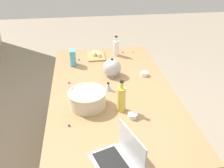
% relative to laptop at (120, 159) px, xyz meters
% --- Properties ---
extents(ground_plane, '(12.00, 12.00, 0.00)m').
position_rel_laptop_xyz_m(ground_plane, '(0.88, -0.07, -0.95)').
color(ground_plane, gray).
extents(island_counter, '(1.96, 1.10, 0.90)m').
position_rel_laptop_xyz_m(island_counter, '(0.88, -0.07, -0.50)').
color(island_counter, olive).
rests_on(island_counter, ground).
extents(laptop, '(0.36, 0.32, 0.22)m').
position_rel_laptop_xyz_m(laptop, '(0.00, 0.00, 0.00)').
color(laptop, '#B7B7BC').
rests_on(laptop, island_counter).
extents(mixing_bowl_large, '(0.31, 0.31, 0.13)m').
position_rel_laptop_xyz_m(mixing_bowl_large, '(0.64, 0.16, 0.02)').
color(mixing_bowl_large, beige).
rests_on(mixing_bowl_large, island_counter).
extents(bottle_oil, '(0.07, 0.07, 0.27)m').
position_rel_laptop_xyz_m(bottle_oil, '(0.55, -0.10, 0.06)').
color(bottle_oil, '#DBC64C').
rests_on(bottle_oil, island_counter).
extents(bottle_vinegar, '(0.07, 0.07, 0.24)m').
position_rel_laptop_xyz_m(bottle_vinegar, '(1.64, -0.22, 0.05)').
color(bottle_vinegar, white).
rests_on(bottle_vinegar, island_counter).
extents(kettle, '(0.21, 0.18, 0.20)m').
position_rel_laptop_xyz_m(kettle, '(1.14, -0.11, 0.03)').
color(kettle, '#ADADB2').
rests_on(kettle, island_counter).
extents(cutting_board, '(0.28, 0.20, 0.02)m').
position_rel_laptop_xyz_m(cutting_board, '(1.62, 0.02, -0.04)').
color(cutting_board, '#AD7F4C').
rests_on(cutting_board, island_counter).
extents(butter_stick_left, '(0.11, 0.05, 0.04)m').
position_rel_laptop_xyz_m(butter_stick_left, '(1.62, -0.00, -0.01)').
color(butter_stick_left, '#F4E58C').
rests_on(butter_stick_left, cutting_board).
extents(butter_stick_right, '(0.11, 0.04, 0.04)m').
position_rel_laptop_xyz_m(butter_stick_right, '(1.64, 0.04, -0.01)').
color(butter_stick_right, '#F4E58C').
rests_on(butter_stick_right, cutting_board).
extents(ramekin_small, '(0.08, 0.08, 0.04)m').
position_rel_laptop_xyz_m(ramekin_small, '(1.09, -0.42, -0.03)').
color(ramekin_small, white).
rests_on(ramekin_small, island_counter).
extents(ramekin_medium, '(0.07, 0.07, 0.04)m').
position_rel_laptop_xyz_m(ramekin_medium, '(0.44, -0.17, -0.03)').
color(ramekin_medium, white).
rests_on(ramekin_medium, island_counter).
extents(kitchen_timer, '(0.07, 0.07, 0.08)m').
position_rel_laptop_xyz_m(kitchen_timer, '(0.86, -0.03, -0.01)').
color(kitchen_timer, '#B2B2B7').
rests_on(kitchen_timer, island_counter).
extents(candy_bag, '(0.09, 0.06, 0.17)m').
position_rel_laptop_xyz_m(candy_bag, '(1.43, 0.28, 0.04)').
color(candy_bag, '#4CA5CC').
rests_on(candy_bag, island_counter).
extents(candy_0, '(0.02, 0.02, 0.02)m').
position_rel_laptop_xyz_m(candy_0, '(1.55, 0.22, -0.04)').
color(candy_0, blue).
rests_on(candy_0, island_counter).
extents(candy_1, '(0.02, 0.02, 0.02)m').
position_rel_laptop_xyz_m(candy_1, '(0.16, -0.01, -0.04)').
color(candy_1, orange).
rests_on(candy_1, island_counter).
extents(candy_2, '(0.02, 0.02, 0.02)m').
position_rel_laptop_xyz_m(candy_2, '(0.40, 0.31, -0.04)').
color(candy_2, '#CC3399').
rests_on(candy_2, island_counter).
extents(candy_3, '(0.02, 0.02, 0.02)m').
position_rel_laptop_xyz_m(candy_3, '(1.70, -0.31, -0.04)').
color(candy_3, orange).
rests_on(candy_3, island_counter).
extents(candy_4, '(0.02, 0.02, 0.02)m').
position_rel_laptop_xyz_m(candy_4, '(1.03, 0.32, -0.04)').
color(candy_4, red).
rests_on(candy_4, island_counter).
extents(candy_5, '(0.02, 0.02, 0.02)m').
position_rel_laptop_xyz_m(candy_5, '(1.69, -0.44, -0.04)').
color(candy_5, orange).
rests_on(candy_5, island_counter).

